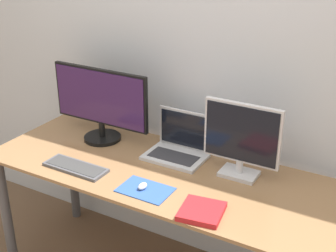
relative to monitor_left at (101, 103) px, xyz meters
The scene contains 9 objects.
wall_back 0.62m from the monitor_left, 29.32° to the left, with size 7.00×0.05×2.50m.
desk 0.62m from the monitor_left, 16.86° to the right, with size 1.89×0.71×0.76m.
monitor_left is the anchor object (origin of this frame).
monitor_right 0.86m from the monitor_left, ahead, with size 0.39×0.13×0.39m.
laptop 0.52m from the monitor_left, ahead, with size 0.32×0.23×0.24m.
keyboard 0.43m from the monitor_left, 75.18° to the right, with size 0.35×0.13×0.02m.
mousepad 0.67m from the monitor_left, 34.43° to the right, with size 0.25×0.17×0.00m.
mouse 0.66m from the monitor_left, 35.24° to the right, with size 0.04×0.06×0.03m.
book 0.96m from the monitor_left, 25.40° to the right, with size 0.21×0.22×0.03m.
Camera 1 is at (1.08, -1.47, 1.96)m, focal length 50.00 mm.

